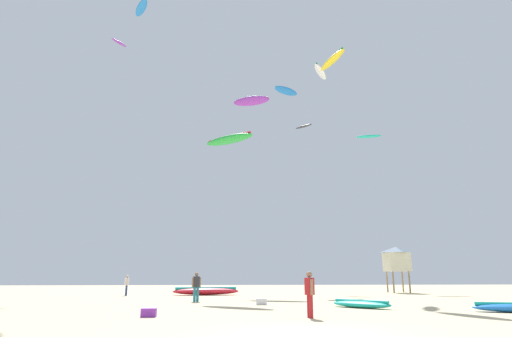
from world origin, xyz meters
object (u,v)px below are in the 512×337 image
kite_aloft_7 (332,60)px  kite_aloft_8 (304,126)px  kite_grounded_near (361,304)px  kite_aloft_9 (141,8)px  kite_aloft_4 (119,43)px  cooler_box (149,313)px  kite_aloft_5 (251,101)px  person_foreground (310,291)px  kite_aloft_1 (229,139)px  lifeguard_tower (396,259)px  person_left (196,284)px  kite_grounded_far (206,291)px  kite_aloft_0 (320,72)px  kite_aloft_3 (369,136)px  kite_aloft_2 (286,91)px  gear_bag (261,302)px  person_midground (127,283)px

kite_aloft_7 → kite_aloft_8: size_ratio=1.87×
kite_grounded_near → kite_aloft_9: kite_aloft_9 is taller
kite_aloft_4 → cooler_box: bearing=-70.9°
kite_aloft_5 → kite_aloft_7: kite_aloft_5 is taller
person_foreground → cooler_box: size_ratio=3.02×
kite_grounded_near → kite_aloft_5: bearing=100.0°
kite_aloft_1 → lifeguard_tower: bearing=27.5°
person_left → kite_grounded_far: person_left is taller
kite_aloft_0 → kite_aloft_3: 11.85m
kite_aloft_5 → kite_aloft_0: bearing=-42.4°
kite_aloft_2 → kite_aloft_5: kite_aloft_2 is taller
kite_grounded_far → kite_aloft_9: bearing=-136.8°
gear_bag → cooler_box: bearing=-126.5°
kite_aloft_5 → person_left: bearing=-104.8°
kite_aloft_0 → kite_aloft_9: size_ratio=1.36×
person_foreground → kite_grounded_near: bearing=43.9°
kite_aloft_1 → kite_aloft_7: (8.80, 1.52, 7.89)m
kite_aloft_0 → kite_aloft_1: kite_aloft_0 is taller
cooler_box → kite_aloft_9: (-4.05, 13.18, 22.08)m
kite_aloft_3 → kite_aloft_2: bearing=172.0°
kite_grounded_far → kite_aloft_5: 21.76m
kite_aloft_1 → kite_aloft_5: (2.52, 12.31, 8.46)m
lifeguard_tower → kite_aloft_5: kite_aloft_5 is taller
person_midground → kite_aloft_2: 29.36m
person_left → kite_aloft_4: kite_aloft_4 is taller
kite_grounded_far → lifeguard_tower: size_ratio=1.32×
cooler_box → kite_aloft_7: kite_aloft_7 is taller
lifeguard_tower → kite_aloft_4: kite_aloft_4 is taller
person_midground → kite_aloft_7: (16.63, -2.66, 18.65)m
lifeguard_tower → kite_aloft_0: 19.29m
kite_aloft_0 → kite_aloft_7: size_ratio=0.87×
kite_aloft_1 → kite_aloft_4: size_ratio=2.03×
kite_aloft_3 → kite_aloft_4: size_ratio=1.45×
cooler_box → kite_aloft_5: bearing=77.9°
kite_grounded_near → kite_aloft_9: bearing=145.9°
kite_aloft_7 → kite_aloft_0: bearing=88.6°
person_foreground → kite_aloft_2: 38.42m
kite_aloft_5 → lifeguard_tower: bearing=-16.8°
lifeguard_tower → kite_aloft_3: (0.51, 6.62, 14.20)m
kite_grounded_near → kite_aloft_8: 32.37m
lifeguard_tower → kite_aloft_4: (-28.04, 3.83, 23.44)m
kite_aloft_3 → kite_aloft_5: size_ratio=0.71×
person_midground → kite_grounded_far: 6.26m
person_foreground → kite_aloft_2: (4.00, 31.06, 22.25)m
lifeguard_tower → kite_aloft_0: size_ratio=1.16×
kite_aloft_5 → person_foreground: bearing=-89.0°
cooler_box → kite_aloft_9: bearing=107.1°
person_foreground → kite_grounded_far: bearing=93.2°
kite_grounded_near → lifeguard_tower: bearing=62.8°
lifeguard_tower → kite_aloft_2: kite_aloft_2 is taller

